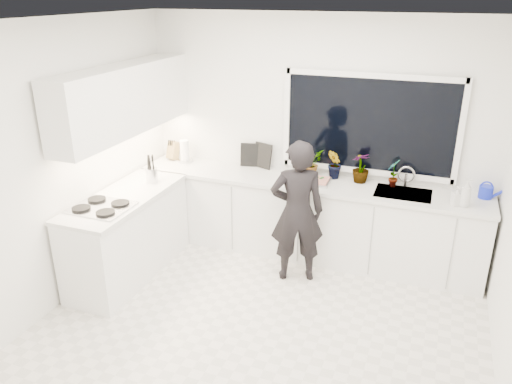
% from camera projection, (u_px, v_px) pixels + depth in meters
% --- Properties ---
extents(floor, '(4.00, 3.50, 0.02)m').
position_uv_depth(floor, '(262.00, 324.00, 4.70)').
color(floor, beige).
rests_on(floor, ground).
extents(wall_back, '(4.00, 0.02, 2.70)m').
position_uv_depth(wall_back, '(315.00, 136.00, 5.71)').
color(wall_back, white).
rests_on(wall_back, ground).
extents(wall_left, '(0.02, 3.50, 2.70)m').
position_uv_depth(wall_left, '(69.00, 163.00, 4.84)').
color(wall_left, white).
rests_on(wall_left, ground).
extents(ceiling, '(4.00, 3.50, 0.02)m').
position_uv_depth(ceiling, '(264.00, 19.00, 3.67)').
color(ceiling, white).
rests_on(ceiling, wall_back).
extents(window, '(1.80, 0.02, 1.00)m').
position_uv_depth(window, '(369.00, 125.00, 5.40)').
color(window, black).
rests_on(window, wall_back).
extents(base_cabinets_back, '(3.92, 0.58, 0.88)m').
position_uv_depth(base_cabinets_back, '(305.00, 219.00, 5.78)').
color(base_cabinets_back, white).
rests_on(base_cabinets_back, floor).
extents(base_cabinets_left, '(0.58, 1.60, 0.88)m').
position_uv_depth(base_cabinets_left, '(128.00, 237.00, 5.37)').
color(base_cabinets_left, white).
rests_on(base_cabinets_left, floor).
extents(countertop_back, '(3.94, 0.62, 0.04)m').
position_uv_depth(countertop_back, '(306.00, 182.00, 5.60)').
color(countertop_back, silver).
rests_on(countertop_back, base_cabinets_back).
extents(countertop_left, '(0.62, 1.60, 0.04)m').
position_uv_depth(countertop_left, '(124.00, 197.00, 5.20)').
color(countertop_left, silver).
rests_on(countertop_left, base_cabinets_left).
extents(upper_cabinets, '(0.34, 2.10, 0.70)m').
position_uv_depth(upper_cabinets, '(125.00, 99.00, 5.18)').
color(upper_cabinets, white).
rests_on(upper_cabinets, wall_left).
extents(sink, '(0.58, 0.42, 0.14)m').
position_uv_depth(sink, '(403.00, 197.00, 5.28)').
color(sink, silver).
rests_on(sink, countertop_back).
extents(faucet, '(0.03, 0.03, 0.22)m').
position_uv_depth(faucet, '(406.00, 177.00, 5.39)').
color(faucet, silver).
rests_on(faucet, countertop_back).
extents(stovetop, '(0.56, 0.48, 0.03)m').
position_uv_depth(stovetop, '(101.00, 207.00, 4.89)').
color(stovetop, black).
rests_on(stovetop, countertop_left).
extents(person, '(0.66, 0.55, 1.55)m').
position_uv_depth(person, '(297.00, 212.00, 5.16)').
color(person, black).
rests_on(person, floor).
extents(pizza_tray, '(0.42, 0.32, 0.03)m').
position_uv_depth(pizza_tray, '(311.00, 181.00, 5.55)').
color(pizza_tray, silver).
rests_on(pizza_tray, countertop_back).
extents(pizza, '(0.38, 0.28, 0.01)m').
position_uv_depth(pizza, '(311.00, 179.00, 5.54)').
color(pizza, '#B41E18').
rests_on(pizza, pizza_tray).
extents(watering_can, '(0.17, 0.17, 0.13)m').
position_uv_depth(watering_can, '(486.00, 192.00, 5.11)').
color(watering_can, '#1525CA').
rests_on(watering_can, countertop_back).
extents(paper_towel_roll, '(0.12, 0.12, 0.26)m').
position_uv_depth(paper_towel_roll, '(185.00, 152.00, 6.16)').
color(paper_towel_roll, white).
rests_on(paper_towel_roll, countertop_back).
extents(knife_block, '(0.16, 0.14, 0.22)m').
position_uv_depth(knife_block, '(173.00, 151.00, 6.26)').
color(knife_block, '#9E6B49').
rests_on(knife_block, countertop_back).
extents(utensil_crock, '(0.16, 0.16, 0.16)m').
position_uv_depth(utensil_crock, '(152.00, 175.00, 5.53)').
color(utensil_crock, silver).
rests_on(utensil_crock, countertop_left).
extents(picture_frame_large, '(0.22, 0.07, 0.28)m').
position_uv_depth(picture_frame_large, '(250.00, 155.00, 6.01)').
color(picture_frame_large, black).
rests_on(picture_frame_large, countertop_back).
extents(picture_frame_small, '(0.24, 0.10, 0.30)m').
position_uv_depth(picture_frame_small, '(263.00, 156.00, 5.95)').
color(picture_frame_small, black).
rests_on(picture_frame_small, countertop_back).
extents(herb_plants, '(1.16, 0.34, 0.34)m').
position_uv_depth(herb_plants, '(337.00, 166.00, 5.58)').
color(herb_plants, '#26662D').
rests_on(herb_plants, countertop_back).
extents(soap_bottles, '(0.20, 0.14, 0.29)m').
position_uv_depth(soap_bottles, '(463.00, 194.00, 4.89)').
color(soap_bottles, '#D8BF66').
rests_on(soap_bottles, countertop_back).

